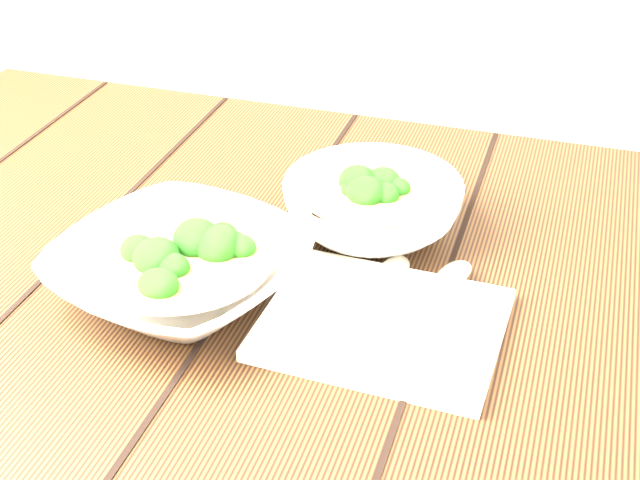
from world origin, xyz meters
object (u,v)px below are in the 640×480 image
at_px(table, 276,354).
at_px(soup_bowl_front, 180,270).
at_px(trivet, 359,218).
at_px(soup_bowl_back, 372,205).
at_px(napkin, 382,324).

relative_size(table, soup_bowl_front, 4.08).
distance_m(soup_bowl_front, trivet, 0.23).
xyz_separation_m(soup_bowl_front, soup_bowl_back, (0.15, 0.18, 0.00)).
bearing_deg(napkin, trivet, 114.55).
relative_size(soup_bowl_back, napkin, 1.15).
distance_m(trivet, napkin, 0.18).
bearing_deg(table, soup_bowl_back, 50.88).
bearing_deg(trivet, table, -123.31).
height_order(soup_bowl_front, soup_bowl_back, soup_bowl_back).
bearing_deg(trivet, soup_bowl_front, -127.27).
height_order(soup_bowl_back, napkin, soup_bowl_back).
bearing_deg(soup_bowl_front, napkin, 2.25).
relative_size(soup_bowl_front, soup_bowl_back, 1.14).
bearing_deg(napkin, table, 155.53).
xyz_separation_m(table, soup_bowl_back, (0.08, 0.10, 0.15)).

